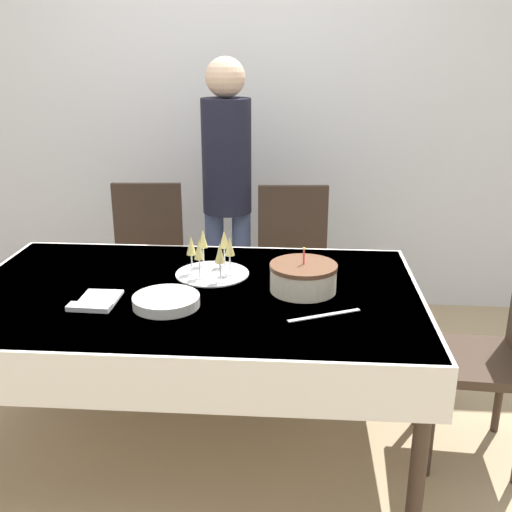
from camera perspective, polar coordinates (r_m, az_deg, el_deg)
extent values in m
plane|color=tan|center=(2.89, -5.58, -16.97)|extent=(12.00, 12.00, 0.00)
cube|color=silver|center=(4.01, -2.20, 14.06)|extent=(8.00, 0.05, 2.70)
cube|color=silver|center=(2.54, -6.10, -3.51)|extent=(1.88, 1.15, 0.03)
cube|color=silver|center=(2.57, -6.03, -5.36)|extent=(1.91, 1.18, 0.21)
cylinder|color=#38281E|center=(2.28, 15.31, -17.75)|extent=(0.06, 0.06, 0.71)
cylinder|color=#38281E|center=(3.39, -19.24, -5.41)|extent=(0.06, 0.06, 0.71)
cylinder|color=#38281E|center=(3.15, 11.93, -6.57)|extent=(0.06, 0.06, 0.71)
cube|color=#38281E|center=(3.47, -10.50, -2.27)|extent=(0.45, 0.45, 0.04)
cube|color=#38281E|center=(3.57, -10.23, 2.90)|extent=(0.40, 0.07, 0.50)
cylinder|color=#38281E|center=(3.38, -7.75, -7.15)|extent=(0.04, 0.04, 0.43)
cylinder|color=#38281E|center=(3.44, -13.75, -7.01)|extent=(0.04, 0.04, 0.43)
cylinder|color=#38281E|center=(3.70, -7.05, -4.69)|extent=(0.04, 0.04, 0.43)
cylinder|color=#38281E|center=(3.76, -12.52, -4.62)|extent=(0.04, 0.04, 0.43)
cube|color=#38281E|center=(3.36, 3.63, -2.68)|extent=(0.45, 0.45, 0.04)
cube|color=#38281E|center=(3.46, 3.51, 2.66)|extent=(0.40, 0.07, 0.50)
cylinder|color=#38281E|center=(3.32, 6.88, -7.62)|extent=(0.04, 0.04, 0.43)
cylinder|color=#38281E|center=(3.29, 0.60, -7.69)|extent=(0.04, 0.04, 0.43)
cylinder|color=#38281E|center=(3.64, 6.20, -5.08)|extent=(0.04, 0.04, 0.43)
cylinder|color=#38281E|center=(3.62, 0.50, -5.13)|extent=(0.04, 0.04, 0.43)
cube|color=#38281E|center=(2.72, 20.00, -9.36)|extent=(0.45, 0.45, 0.04)
cylinder|color=#38281E|center=(2.66, 16.25, -15.66)|extent=(0.04, 0.04, 0.43)
cylinder|color=#38281E|center=(2.96, 15.31, -11.72)|extent=(0.04, 0.04, 0.43)
cylinder|color=#38281E|center=(3.03, 22.20, -11.74)|extent=(0.04, 0.04, 0.43)
cylinder|color=beige|center=(2.49, 4.52, -2.25)|extent=(0.27, 0.27, 0.10)
cylinder|color=brown|center=(2.47, 4.55, -0.98)|extent=(0.28, 0.28, 0.02)
cylinder|color=#E53F3F|center=(2.46, 4.57, -0.13)|extent=(0.01, 0.01, 0.06)
sphere|color=#F9CC4C|center=(2.45, 4.60, 0.71)|extent=(0.01, 0.01, 0.01)
cylinder|color=silver|center=(2.69, -4.18, -1.69)|extent=(0.33, 0.33, 0.01)
cylinder|color=silver|center=(2.67, -2.49, -1.68)|extent=(0.05, 0.05, 0.00)
cylinder|color=silver|center=(2.66, -2.50, -0.78)|extent=(0.01, 0.01, 0.08)
cone|color=#E0CC72|center=(2.63, -2.53, 0.96)|extent=(0.04, 0.04, 0.08)
cylinder|color=silver|center=(2.77, -3.00, -0.91)|extent=(0.05, 0.05, 0.00)
cylinder|color=silver|center=(2.76, -3.02, -0.04)|extent=(0.01, 0.01, 0.08)
cone|color=#E0CC72|center=(2.73, -3.05, 1.65)|extent=(0.04, 0.04, 0.08)
cylinder|color=silver|center=(2.79, -5.00, -0.85)|extent=(0.05, 0.05, 0.00)
cylinder|color=silver|center=(2.77, -5.03, 0.02)|extent=(0.01, 0.01, 0.08)
cone|color=#E0CC72|center=(2.75, -5.08, 1.69)|extent=(0.04, 0.04, 0.08)
cylinder|color=silver|center=(2.69, -6.10, -1.60)|extent=(0.05, 0.05, 0.00)
cylinder|color=silver|center=(2.68, -6.13, -0.71)|extent=(0.01, 0.01, 0.08)
cone|color=#E0CC72|center=(2.65, -6.20, 1.02)|extent=(0.04, 0.04, 0.08)
cylinder|color=silver|center=(2.64, -5.37, -2.05)|extent=(0.05, 0.05, 0.00)
cylinder|color=silver|center=(2.62, -5.40, -1.14)|extent=(0.01, 0.01, 0.08)
cone|color=#E0CC72|center=(2.59, -5.46, 0.62)|extent=(0.04, 0.04, 0.08)
cylinder|color=silver|center=(2.59, -3.41, -2.43)|extent=(0.05, 0.05, 0.00)
cylinder|color=silver|center=(2.57, -3.43, -1.50)|extent=(0.01, 0.01, 0.08)
cone|color=#E0CC72|center=(2.54, -3.47, 0.29)|extent=(0.04, 0.04, 0.08)
cylinder|color=silver|center=(2.38, -8.53, -4.65)|extent=(0.26, 0.26, 0.01)
cylinder|color=silver|center=(2.38, -8.54, -4.50)|extent=(0.26, 0.26, 0.01)
cylinder|color=silver|center=(2.38, -8.55, -4.34)|extent=(0.26, 0.26, 0.01)
cylinder|color=silver|center=(2.38, -8.55, -4.19)|extent=(0.26, 0.26, 0.01)
cylinder|color=silver|center=(2.37, -8.56, -4.03)|extent=(0.26, 0.26, 0.01)
cylinder|color=silver|center=(2.37, -8.57, -3.87)|extent=(0.26, 0.26, 0.01)
cube|color=silver|center=(2.29, 6.53, -5.63)|extent=(0.28, 0.14, 0.00)
cube|color=silver|center=(2.41, -15.60, -4.73)|extent=(0.17, 0.07, 0.02)
cube|color=white|center=(2.50, -14.58, -3.85)|extent=(0.15, 0.15, 0.01)
cylinder|color=#3F4C72|center=(3.62, -3.89, -1.91)|extent=(0.11, 0.11, 0.81)
cylinder|color=#3F4C72|center=(3.61, -1.37, -1.98)|extent=(0.11, 0.11, 0.81)
cylinder|color=black|center=(3.42, -2.81, 9.45)|extent=(0.28, 0.28, 0.64)
sphere|color=#D8B293|center=(3.38, -2.94, 16.65)|extent=(0.22, 0.22, 0.22)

